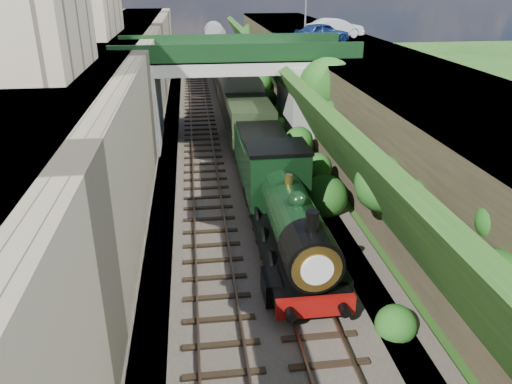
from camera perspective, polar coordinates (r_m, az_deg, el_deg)
trackbed at (r=32.71m, az=-2.51°, el=3.79°), size 10.00×90.00×0.20m
retaining_wall at (r=31.78m, az=-12.67°, el=9.06°), size 1.00×90.00×7.00m
street_plateau_left at (r=32.29m, az=-18.92°, el=8.59°), size 6.00×90.00×7.00m
street_plateau_right at (r=33.93m, az=13.81°, el=9.19°), size 8.00×90.00×6.25m
embankment_slope at (r=33.68m, az=5.61°, el=8.60°), size 4.46×90.00×6.36m
track_left at (r=32.57m, az=-6.02°, el=3.86°), size 2.50×90.00×0.20m
track_right at (r=32.78m, az=-0.42°, el=4.12°), size 2.50×90.00×0.20m
road_bridge at (r=35.59m, az=-1.65°, el=12.05°), size 16.00×6.40×7.25m
building_near at (r=25.77m, az=-24.13°, el=16.89°), size 4.00×8.00×4.00m
tree at (r=32.04m, az=8.24°, el=11.60°), size 3.60×3.80×6.60m
car_blue at (r=41.38m, az=7.57°, el=17.59°), size 4.91×3.42×1.55m
car_silver at (r=45.21m, az=9.05°, el=18.01°), size 5.10×2.83×1.59m
locomotive at (r=20.80m, az=3.73°, el=-2.81°), size 3.10×10.22×3.83m
tender at (r=27.59m, az=0.85°, el=3.37°), size 2.70×6.00×3.05m
coach_front at (r=39.48m, az=-1.77°, el=10.18°), size 2.90×18.00×3.70m
coach_middle at (r=57.88m, az=-3.69°, el=14.37°), size 2.90×18.00×3.70m
coach_rear at (r=76.48m, az=-4.70°, el=16.53°), size 2.90×18.00×3.70m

